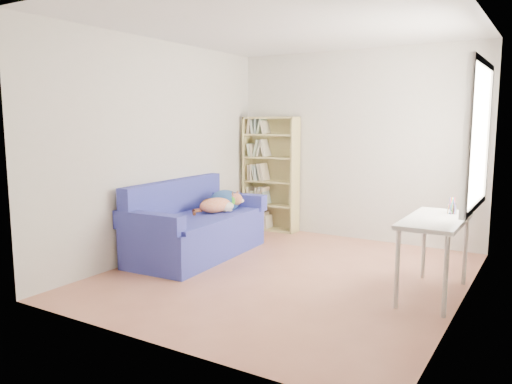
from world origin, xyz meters
TOP-DOWN VIEW (x-y plane):
  - ground at (0.00, 0.00)m, footprint 4.00×4.00m
  - room_shell at (0.10, 0.03)m, footprint 3.54×4.04m
  - sofa at (-1.33, 0.15)m, footprint 0.98×1.90m
  - bookshelf at (-1.25, 1.85)m, footprint 0.85×0.26m
  - desk at (1.48, 0.15)m, footprint 0.51×1.10m
  - pen_cup at (1.56, 0.45)m, footprint 0.09×0.09m

SIDE VIEW (x-z plane):
  - ground at x=0.00m, z-range 0.00..0.00m
  - sofa at x=-1.33m, z-range -0.11..0.81m
  - desk at x=1.48m, z-range 0.29..1.04m
  - bookshelf at x=-1.25m, z-range -0.06..1.64m
  - pen_cup at x=1.56m, z-range 0.73..0.89m
  - room_shell at x=0.10m, z-range 0.33..2.95m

